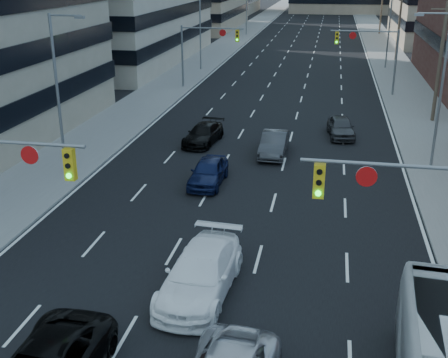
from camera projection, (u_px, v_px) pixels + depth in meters
The scene contains 19 objects.
road_surface at pixel (316, 17), 131.77m from camera, with size 18.00×300.00×0.02m, color black.
sidewalk_left at pixel (267, 16), 133.74m from camera, with size 5.00×300.00×0.15m, color slate.
sidewalk_right at pixel (366, 17), 129.74m from camera, with size 5.00×300.00×0.15m, color slate.
signal_near_right at pixel (430, 214), 16.93m from camera, with size 6.59×0.33×6.00m.
signal_far_left at pixel (205, 44), 53.54m from camera, with size 6.09×0.33×6.00m.
signal_far_right at pixel (371, 48), 50.87m from camera, with size 6.09×0.33×6.00m.
utility_pole_block at pixel (442, 46), 41.30m from camera, with size 2.20×0.28×11.00m.
utility_pole_midblock at pixel (400, 14), 68.84m from camera, with size 2.20×0.28×11.00m.
utility_pole_distant at pixel (382, 0), 96.38m from camera, with size 2.20×0.28×11.00m.
streetlight_left_near at pixel (60, 88), 30.79m from camera, with size 2.03×0.22×9.00m.
streetlight_left_mid at pixel (202, 25), 62.92m from camera, with size 2.03×0.22×9.00m.
streetlight_left_far at pixel (248, 5), 95.05m from camera, with size 2.03×0.22×9.00m.
streetlight_right_near at pixel (439, 84), 31.78m from camera, with size 2.03×0.22×9.00m.
streetlight_right_far at pixel (388, 24), 63.91m from camera, with size 2.03×0.22×9.00m.
white_van at pixel (201, 273), 20.50m from camera, with size 2.30×5.65×1.64m, color white.
sedan_blue at pixel (208, 172), 30.86m from camera, with size 1.71×4.24×1.45m, color #0E1639.
sedan_grey_center at pixel (274, 144), 35.61m from camera, with size 1.55×4.45×1.47m, color #353537.
sedan_black_far at pixel (203, 134), 37.95m from camera, with size 1.84×4.54×1.32m, color black.
sedan_grey_right at pixel (341, 127), 39.43m from camera, with size 1.69×4.19×1.43m, color #343436.
Camera 1 is at (4.22, -8.34, 11.35)m, focal length 45.00 mm.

